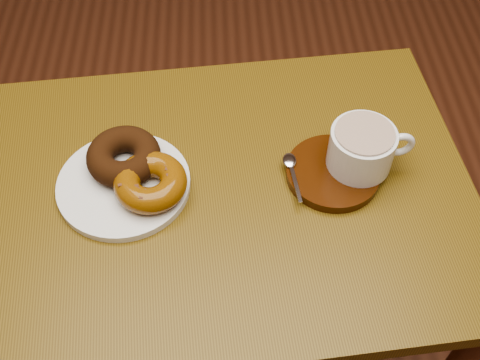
{
  "coord_description": "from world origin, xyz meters",
  "views": [
    {
      "loc": [
        0.21,
        -0.26,
        1.45
      ],
      "look_at": [
        0.24,
        0.3,
        0.73
      ],
      "focal_mm": 45.0,
      "sensor_mm": 36.0,
      "label": 1
    }
  ],
  "objects_px": {
    "cafe_table": "(228,229)",
    "saucer": "(333,173)",
    "coffee_cup": "(363,148)",
    "donut_plate": "(124,184)"
  },
  "relations": [
    {
      "from": "cafe_table",
      "to": "saucer",
      "type": "xyz_separation_m",
      "value": [
        0.17,
        0.02,
        0.12
      ]
    },
    {
      "from": "cafe_table",
      "to": "saucer",
      "type": "distance_m",
      "value": 0.21
    },
    {
      "from": "donut_plate",
      "to": "coffee_cup",
      "type": "bearing_deg",
      "value": 3.07
    },
    {
      "from": "saucer",
      "to": "coffee_cup",
      "type": "distance_m",
      "value": 0.06
    },
    {
      "from": "coffee_cup",
      "to": "donut_plate",
      "type": "bearing_deg",
      "value": -179.46
    },
    {
      "from": "cafe_table",
      "to": "coffee_cup",
      "type": "xyz_separation_m",
      "value": [
        0.21,
        0.03,
        0.16
      ]
    },
    {
      "from": "donut_plate",
      "to": "coffee_cup",
      "type": "relative_size",
      "value": 1.54
    },
    {
      "from": "cafe_table",
      "to": "saucer",
      "type": "height_order",
      "value": "saucer"
    },
    {
      "from": "donut_plate",
      "to": "coffee_cup",
      "type": "distance_m",
      "value": 0.37
    },
    {
      "from": "cafe_table",
      "to": "coffee_cup",
      "type": "distance_m",
      "value": 0.27
    }
  ]
}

